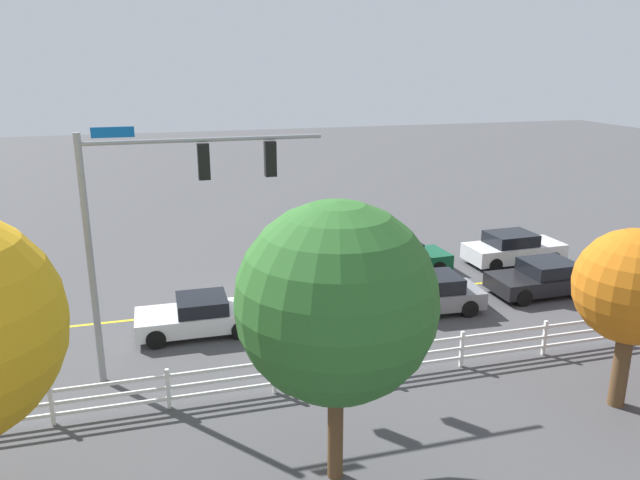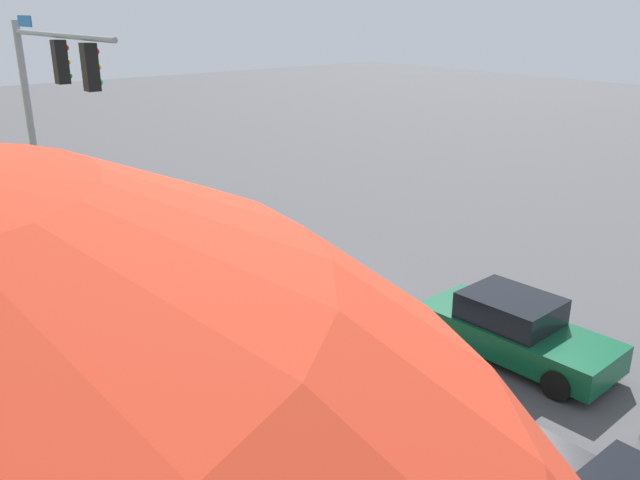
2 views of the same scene
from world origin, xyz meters
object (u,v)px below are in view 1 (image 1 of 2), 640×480
at_px(car_1, 398,258).
at_px(car_4, 425,294).
at_px(car_2, 513,249).
at_px(tree_0, 336,302).
at_px(car_3, 198,316).
at_px(tree_3, 633,288).
at_px(car_0, 544,278).

height_order(car_1, car_4, car_1).
distance_m(car_2, tree_0, 17.64).
distance_m(car_3, tree_3, 13.30).
distance_m(car_1, car_4, 4.27).
distance_m(car_2, car_4, 7.48).
relative_size(car_2, tree_0, 0.71).
relative_size(car_3, tree_0, 0.64).
relative_size(car_1, tree_0, 0.70).
height_order(car_0, car_2, car_2).
height_order(car_0, car_4, car_4).
bearing_deg(tree_0, car_1, -118.30).
bearing_deg(car_0, car_4, 3.39).
relative_size(car_0, tree_3, 0.86).
xyz_separation_m(car_2, car_3, (14.52, 3.71, -0.08)).
bearing_deg(car_0, car_3, -0.71).
height_order(car_2, car_3, car_2).
height_order(car_2, tree_0, tree_0).
distance_m(car_0, tree_0, 14.57).
bearing_deg(car_0, tree_0, 36.28).
distance_m(car_0, car_4, 5.32).
relative_size(tree_0, tree_3, 1.29).
bearing_deg(car_4, car_0, -172.74).
xyz_separation_m(car_2, car_4, (6.27, 4.08, -0.02)).
distance_m(car_4, tree_3, 8.13).
height_order(car_1, tree_0, tree_0).
bearing_deg(tree_3, car_4, -72.99).
relative_size(car_1, car_2, 0.99).
bearing_deg(car_2, car_4, -148.77).
bearing_deg(car_2, tree_0, -136.89).
distance_m(car_1, tree_3, 11.96).
distance_m(car_4, tree_0, 10.68).
bearing_deg(car_1, tree_0, -121.13).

